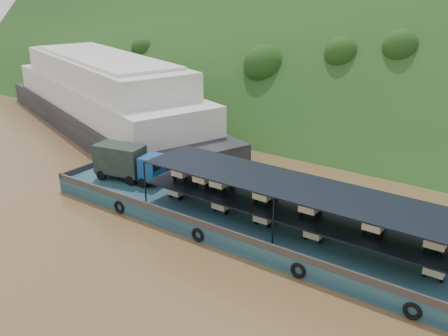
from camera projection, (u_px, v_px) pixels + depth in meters
The scene contains 4 objects.
ground at pixel (222, 223), 38.36m from camera, with size 160.00×160.00×0.00m, color brown.
hillside at pixel (382, 122), 65.76m from camera, with size 140.00×28.00×28.00m, color #173714.
cargo_barge at pixel (240, 215), 37.28m from camera, with size 35.00×7.18×4.54m.
passenger_ferry at pixel (105, 97), 61.87m from camera, with size 45.96×25.58×9.07m.
Camera 1 is at (20.08, -27.89, 17.57)m, focal length 40.00 mm.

